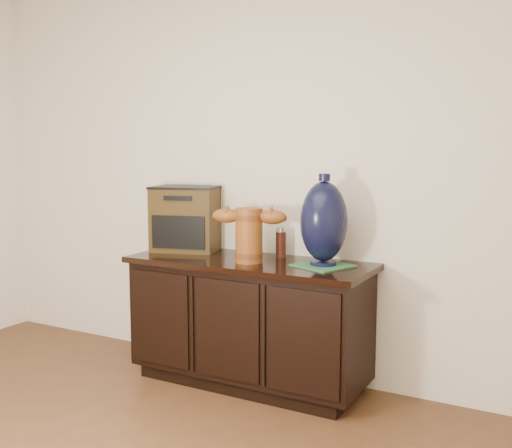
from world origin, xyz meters
The scene contains 6 objects.
sideboard centered at (0.00, 2.23, 0.39)m, with size 1.46×0.56×0.75m.
terracotta_vessel centered at (0.04, 2.16, 0.93)m, with size 0.44×0.20×0.31m.
tv_radio centered at (-0.52, 2.34, 0.96)m, with size 0.49×0.43×0.41m.
green_mat centered at (0.46, 2.26, 0.76)m, with size 0.27×0.27×0.01m, color #306B3F.
lamp_base centered at (0.46, 2.26, 1.00)m, with size 0.34×0.34×0.51m.
spray_can centered at (0.13, 2.39, 0.84)m, with size 0.06×0.06×0.18m.
Camera 1 is at (1.70, -0.79, 1.40)m, focal length 42.00 mm.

